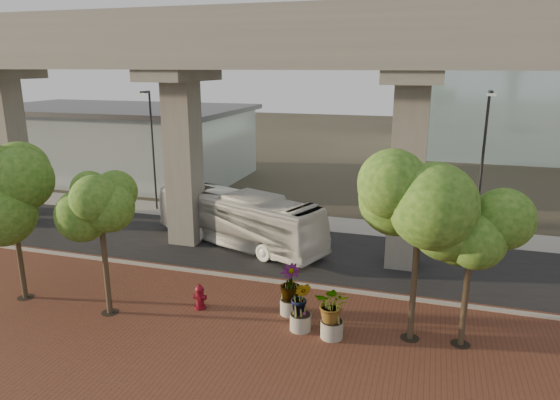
% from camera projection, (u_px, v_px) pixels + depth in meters
% --- Properties ---
extents(ground, '(160.00, 160.00, 0.00)m').
position_uv_depth(ground, '(277.00, 266.00, 25.15)').
color(ground, '#322F24').
rests_on(ground, ground).
extents(brick_plaza, '(70.00, 13.00, 0.06)m').
position_uv_depth(brick_plaza, '(210.00, 349.00, 17.76)').
color(brick_plaza, brown).
rests_on(brick_plaza, ground).
extents(asphalt_road, '(90.00, 8.00, 0.04)m').
position_uv_depth(asphalt_road, '(288.00, 252.00, 26.99)').
color(asphalt_road, black).
rests_on(asphalt_road, ground).
extents(curb_strip, '(70.00, 0.25, 0.16)m').
position_uv_depth(curb_strip, '(264.00, 281.00, 23.28)').
color(curb_strip, '#A19D96').
rests_on(curb_strip, ground).
extents(far_sidewalk, '(90.00, 3.00, 0.06)m').
position_uv_depth(far_sidewalk, '(312.00, 222.00, 32.06)').
color(far_sidewalk, '#A19D96').
rests_on(far_sidewalk, ground).
extents(transit_viaduct, '(72.00, 5.60, 12.40)m').
position_uv_depth(transit_viaduct, '(289.00, 117.00, 25.09)').
color(transit_viaduct, gray).
rests_on(transit_viaduct, ground).
extents(station_pavilion, '(23.00, 13.00, 6.30)m').
position_uv_depth(station_pavilion, '(118.00, 141.00, 44.73)').
color(station_pavilion, silver).
rests_on(station_pavilion, ground).
extents(transit_bus, '(10.99, 6.39, 3.02)m').
position_uv_depth(transit_bus, '(238.00, 219.00, 27.88)').
color(transit_bus, white).
rests_on(transit_bus, ground).
extents(fire_hydrant, '(0.53, 0.48, 1.07)m').
position_uv_depth(fire_hydrant, '(200.00, 297.00, 20.56)').
color(fire_hydrant, maroon).
rests_on(fire_hydrant, ground).
extents(planter_front, '(1.86, 1.86, 2.05)m').
position_uv_depth(planter_front, '(332.00, 307.00, 18.16)').
color(planter_front, '#A79F97').
rests_on(planter_front, ground).
extents(planter_right, '(1.97, 1.97, 2.10)m').
position_uv_depth(planter_right, '(290.00, 285.00, 19.90)').
color(planter_right, '#AAA499').
rests_on(planter_right, ground).
extents(planter_left, '(1.81, 1.81, 1.99)m').
position_uv_depth(planter_left, '(301.00, 301.00, 18.70)').
color(planter_left, gray).
rests_on(planter_left, ground).
extents(street_tree_far_west, '(4.12, 4.12, 6.46)m').
position_uv_depth(street_tree_far_west, '(11.00, 196.00, 20.45)').
color(street_tree_far_west, brown).
rests_on(street_tree_far_west, ground).
extents(street_tree_near_west, '(3.39, 3.39, 6.11)m').
position_uv_depth(street_tree_near_west, '(100.00, 206.00, 19.13)').
color(street_tree_near_west, brown).
rests_on(street_tree_near_west, ground).
extents(street_tree_near_east, '(4.40, 4.40, 7.29)m').
position_uv_depth(street_tree_near_east, '(420.00, 201.00, 17.04)').
color(street_tree_near_east, brown).
rests_on(street_tree_near_east, ground).
extents(street_tree_far_east, '(3.49, 3.49, 6.16)m').
position_uv_depth(street_tree_far_east, '(473.00, 225.00, 16.83)').
color(street_tree_far_east, brown).
rests_on(street_tree_far_east, ground).
extents(streetlamp_west, '(0.40, 1.18, 8.15)m').
position_uv_depth(streetlamp_west, '(152.00, 142.00, 33.71)').
color(streetlamp_west, '#2A2A2F').
rests_on(streetlamp_west, ground).
extents(streetlamp_east, '(0.42, 1.23, 8.52)m').
position_uv_depth(streetlamp_east, '(483.00, 158.00, 26.76)').
color(streetlamp_east, '#2C2B30').
rests_on(streetlamp_east, ground).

